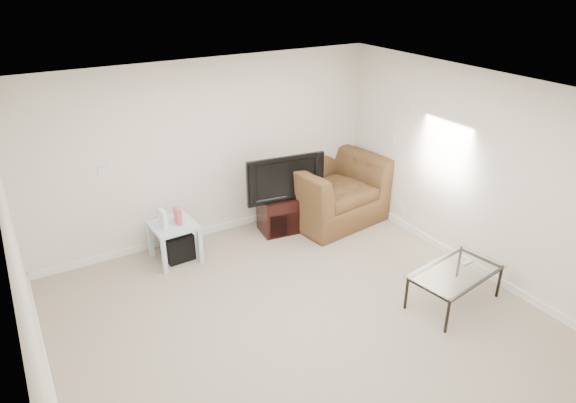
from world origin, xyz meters
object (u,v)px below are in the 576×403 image
television (283,176)px  coffee_table (454,287)px  tv_stand (282,213)px  side_table (175,242)px  subwoofer (177,245)px  recliner (329,179)px

television → coffee_table: 2.72m
tv_stand → side_table: (-1.62, 0.00, -0.01)m
side_table → television: bearing=-0.9°
subwoofer → coffee_table: bearing=-46.8°
recliner → television: bearing=173.7°
tv_stand → television: size_ratio=0.61×
side_table → subwoofer: 0.09m
subwoofer → recliner: (2.41, -0.02, 0.46)m
recliner → subwoofer: bearing=171.3°
tv_stand → recliner: recliner is taller
television → recliner: recliner is taller
side_table → coffee_table: (2.44, -2.54, -0.05)m
subwoofer → coffee_table: (2.41, -2.57, 0.03)m
recliner → coffee_table: (0.00, -2.54, -0.43)m
television → subwoofer: size_ratio=2.95×
television → side_table: (-1.62, 0.03, -0.60)m
television → coffee_table: television is taller
tv_stand → television: 0.60m
side_table → recliner: bearing=0.0°
television → subwoofer: television is taller
subwoofer → recliner: bearing=-0.6°
tv_stand → coffee_table: size_ratio=0.59×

